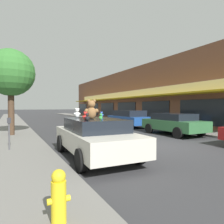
{
  "coord_description": "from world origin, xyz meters",
  "views": [
    {
      "loc": [
        -6.09,
        -7.32,
        1.83
      ],
      "look_at": [
        -1.06,
        2.43,
        1.54
      ],
      "focal_mm": 32.0,
      "sensor_mm": 36.0,
      "label": 1
    }
  ],
  "objects_px": {
    "plush_art_car": "(95,136)",
    "teddy_bear_blue": "(102,114)",
    "parked_car_far_center": "(173,123)",
    "parked_car_far_right": "(129,118)",
    "teddy_bear_black": "(87,117)",
    "parking_meter": "(9,129)",
    "street_tree": "(11,73)",
    "teddy_bear_white": "(77,113)",
    "teddy_bear_giant": "(92,110)",
    "teddy_bear_teal": "(86,115)",
    "teddy_bear_green": "(101,117)",
    "fire_hydrant": "(59,196)",
    "teddy_bear_red": "(85,116)"
  },
  "relations": [
    {
      "from": "teddy_bear_black",
      "to": "parked_car_far_right",
      "type": "height_order",
      "value": "teddy_bear_black"
    },
    {
      "from": "plush_art_car",
      "to": "teddy_bear_white",
      "type": "distance_m",
      "value": 1.29
    },
    {
      "from": "teddy_bear_red",
      "to": "parked_car_far_right",
      "type": "xyz_separation_m",
      "value": [
        7.3,
        9.0,
        -0.71
      ]
    },
    {
      "from": "teddy_bear_white",
      "to": "teddy_bear_black",
      "type": "height_order",
      "value": "teddy_bear_white"
    },
    {
      "from": "plush_art_car",
      "to": "parking_meter",
      "type": "relative_size",
      "value": 3.64
    },
    {
      "from": "plush_art_car",
      "to": "parked_car_far_right",
      "type": "xyz_separation_m",
      "value": [
        6.73,
        8.41,
        0.06
      ]
    },
    {
      "from": "plush_art_car",
      "to": "parked_car_far_center",
      "type": "relative_size",
      "value": 1.09
    },
    {
      "from": "plush_art_car",
      "to": "street_tree",
      "type": "relative_size",
      "value": 0.9
    },
    {
      "from": "teddy_bear_blue",
      "to": "parking_meter",
      "type": "bearing_deg",
      "value": 3.82
    },
    {
      "from": "teddy_bear_black",
      "to": "fire_hydrant",
      "type": "xyz_separation_m",
      "value": [
        -1.53,
        -2.94,
        -0.99
      ]
    },
    {
      "from": "teddy_bear_white",
      "to": "street_tree",
      "type": "distance_m",
      "value": 6.7
    },
    {
      "from": "plush_art_car",
      "to": "teddy_bear_giant",
      "type": "height_order",
      "value": "teddy_bear_giant"
    },
    {
      "from": "teddy_bear_black",
      "to": "parked_car_far_center",
      "type": "distance_m",
      "value": 8.29
    },
    {
      "from": "teddy_bear_teal",
      "to": "parked_car_far_center",
      "type": "bearing_deg",
      "value": 133.96
    },
    {
      "from": "teddy_bear_black",
      "to": "teddy_bear_red",
      "type": "bearing_deg",
      "value": -56.56
    },
    {
      "from": "teddy_bear_blue",
      "to": "parking_meter",
      "type": "relative_size",
      "value": 0.18
    },
    {
      "from": "teddy_bear_red",
      "to": "parked_car_far_center",
      "type": "xyz_separation_m",
      "value": [
        7.3,
        3.59,
        -0.76
      ]
    },
    {
      "from": "teddy_bear_giant",
      "to": "teddy_bear_red",
      "type": "bearing_deg",
      "value": 73.77
    },
    {
      "from": "teddy_bear_blue",
      "to": "fire_hydrant",
      "type": "bearing_deg",
      "value": 83.23
    },
    {
      "from": "teddy_bear_black",
      "to": "parked_car_far_right",
      "type": "bearing_deg",
      "value": -89.52
    },
    {
      "from": "street_tree",
      "to": "parking_meter",
      "type": "xyz_separation_m",
      "value": [
        -0.12,
        -4.65,
        -2.91
      ]
    },
    {
      "from": "teddy_bear_giant",
      "to": "street_tree",
      "type": "height_order",
      "value": "street_tree"
    },
    {
      "from": "teddy_bear_teal",
      "to": "street_tree",
      "type": "relative_size",
      "value": 0.06
    },
    {
      "from": "street_tree",
      "to": "fire_hydrant",
      "type": "height_order",
      "value": "street_tree"
    },
    {
      "from": "teddy_bear_teal",
      "to": "parked_car_far_right",
      "type": "relative_size",
      "value": 0.06
    },
    {
      "from": "teddy_bear_giant",
      "to": "teddy_bear_white",
      "type": "bearing_deg",
      "value": -55.8
    },
    {
      "from": "teddy_bear_green",
      "to": "plush_art_car",
      "type": "bearing_deg",
      "value": -112.44
    },
    {
      "from": "plush_art_car",
      "to": "fire_hydrant",
      "type": "relative_size",
      "value": 5.85
    },
    {
      "from": "teddy_bear_green",
      "to": "teddy_bear_white",
      "type": "bearing_deg",
      "value": -95.75
    },
    {
      "from": "teddy_bear_green",
      "to": "street_tree",
      "type": "distance_m",
      "value": 8.29
    },
    {
      "from": "teddy_bear_blue",
      "to": "street_tree",
      "type": "bearing_deg",
      "value": -36.65
    },
    {
      "from": "teddy_bear_white",
      "to": "teddy_bear_red",
      "type": "relative_size",
      "value": 1.36
    },
    {
      "from": "teddy_bear_teal",
      "to": "teddy_bear_white",
      "type": "bearing_deg",
      "value": -142.79
    },
    {
      "from": "parked_car_far_right",
      "to": "parking_meter",
      "type": "xyz_separation_m",
      "value": [
        -9.49,
        -6.24,
        0.12
      ]
    },
    {
      "from": "teddy_bear_black",
      "to": "parking_meter",
      "type": "relative_size",
      "value": 0.19
    },
    {
      "from": "fire_hydrant",
      "to": "teddy_bear_blue",
      "type": "bearing_deg",
      "value": 59.1
    },
    {
      "from": "plush_art_car",
      "to": "teddy_bear_blue",
      "type": "bearing_deg",
      "value": 55.46
    },
    {
      "from": "teddy_bear_giant",
      "to": "parked_car_far_center",
      "type": "distance_m",
      "value": 7.6
    },
    {
      "from": "parked_car_far_center",
      "to": "parked_car_far_right",
      "type": "height_order",
      "value": "parked_car_far_right"
    },
    {
      "from": "teddy_bear_black",
      "to": "street_tree",
      "type": "height_order",
      "value": "street_tree"
    },
    {
      "from": "teddy_bear_giant",
      "to": "teddy_bear_white",
      "type": "distance_m",
      "value": 1.03
    },
    {
      "from": "teddy_bear_giant",
      "to": "fire_hydrant",
      "type": "height_order",
      "value": "teddy_bear_giant"
    },
    {
      "from": "plush_art_car",
      "to": "teddy_bear_blue",
      "type": "relative_size",
      "value": 20.25
    },
    {
      "from": "teddy_bear_white",
      "to": "parking_meter",
      "type": "relative_size",
      "value": 0.3
    },
    {
      "from": "plush_art_car",
      "to": "teddy_bear_green",
      "type": "distance_m",
      "value": 1.03
    },
    {
      "from": "fire_hydrant",
      "to": "parked_car_far_center",
      "type": "bearing_deg",
      "value": 37.33
    },
    {
      "from": "teddy_bear_giant",
      "to": "parking_meter",
      "type": "xyz_separation_m",
      "value": [
        -2.6,
        2.23,
        -0.79
      ]
    },
    {
      "from": "teddy_bear_green",
      "to": "parked_car_far_right",
      "type": "distance_m",
      "value": 11.41
    },
    {
      "from": "teddy_bear_white",
      "to": "teddy_bear_giant",
      "type": "bearing_deg",
      "value": 105.69
    },
    {
      "from": "teddy_bear_blue",
      "to": "street_tree",
      "type": "distance_m",
      "value": 7.17
    }
  ]
}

